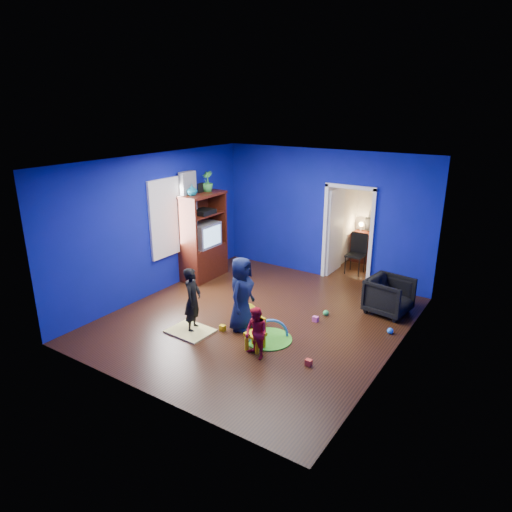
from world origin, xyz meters
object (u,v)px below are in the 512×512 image
Objects in this scene: armchair at (389,296)px; study_desk at (370,248)px; play_mat at (268,339)px; toddler_red at (256,333)px; folding_chair at (355,255)px; child_black at (193,300)px; crt_tv at (204,235)px; child_navy at (241,294)px; tv_armoire at (203,236)px; vase at (192,190)px; kid_chair at (255,335)px; hopper_ball at (247,313)px.

armchair is 2.97m from study_desk.
study_desk is at bearing 89.79° from play_mat.
toddler_red is 4.42m from folding_chair.
crt_tv is (-1.46, 2.12, 0.44)m from child_black.
child_black reaches higher than folding_chair.
play_mat is (0.62, -0.09, -0.66)m from child_navy.
folding_chair is (2.82, 2.13, -0.52)m from tv_armoire.
folding_chair is at bearing 37.52° from crt_tv.
vase is 0.29× the size of play_mat.
armchair is 0.96× the size of play_mat.
crt_tv is at bearing -131.93° from study_desk.
kid_chair is 0.62× the size of play_mat.
hopper_ball is (-2.04, -1.81, -0.17)m from armchair.
vase is 0.25× the size of folding_chair.
child_navy is 1.91× the size of crt_tv.
child_navy is at bearing -30.85° from vase.
toddler_red is at bearing -141.11° from child_navy.
toddler_red is 1.21× the size of crt_tv.
crt_tv is at bearing 148.42° from play_mat.
kid_chair is 0.45m from play_mat.
child_navy is at bearing -78.69° from hopper_ball.
crt_tv is (-2.90, 2.28, 0.60)m from toddler_red.
kid_chair is at bearing -36.76° from tv_armoire.
crt_tv is 0.80× the size of study_desk.
play_mat is 0.92× the size of study_desk.
child_navy is 0.91m from play_mat.
study_desk reaches higher than play_mat.
armchair is 0.88× the size of study_desk.
tv_armoire is at bearing -132.34° from study_desk.
folding_chair is at bearing -18.79° from child_navy.
armchair is 2.89m from kid_chair.
child_black is 1.27× the size of folding_chair.
tv_armoire reaches higher than toddler_red.
vase is 0.46× the size of kid_chair.
child_black is at bearing 141.59° from armchair.
child_black reaches higher than study_desk.
armchair is 0.84× the size of folding_chair.
child_black is 1.32× the size of study_desk.
vase reaches higher than folding_chair.
armchair reaches higher than hopper_ball.
vase is 4.73m from study_desk.
folding_chair is (0.02, 3.83, 0.45)m from play_mat.
kid_chair is at bearing -92.41° from play_mat.
play_mat is at bearing -107.75° from child_navy.
toddler_red is (-1.23, -2.74, 0.07)m from armchair.
study_desk is at bearing -33.74° from child_black.
toddler_red is 0.92× the size of folding_chair.
child_navy is 0.88m from kid_chair.
hopper_ball is (2.13, -1.05, -1.89)m from vase.
play_mat is 0.88× the size of folding_chair.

